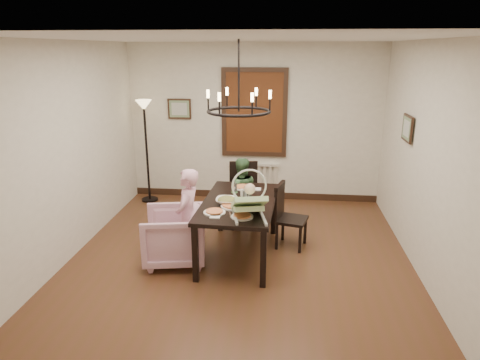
% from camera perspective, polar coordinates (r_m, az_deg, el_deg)
% --- Properties ---
extents(room_shell, '(4.51, 5.00, 2.81)m').
position_cam_1_polar(room_shell, '(5.63, 0.31, 3.87)').
color(room_shell, '#55301D').
rests_on(room_shell, ground).
extents(dining_table, '(1.00, 1.69, 0.77)m').
position_cam_1_polar(dining_table, '(5.64, -0.15, -3.65)').
color(dining_table, black).
rests_on(dining_table, room_shell).
extents(chair_far, '(0.51, 0.51, 1.01)m').
position_cam_1_polar(chair_far, '(6.65, 0.56, -2.05)').
color(chair_far, black).
rests_on(chair_far, room_shell).
extents(chair_right, '(0.49, 0.49, 0.92)m').
position_cam_1_polar(chair_right, '(6.02, 6.92, -4.79)').
color(chair_right, black).
rests_on(chair_right, room_shell).
extents(armchair, '(0.91, 0.90, 0.72)m').
position_cam_1_polar(armchair, '(5.67, -8.80, -7.38)').
color(armchair, '#DDA9C2').
rests_on(armchair, room_shell).
extents(elderly_woman, '(0.30, 0.41, 1.06)m').
position_cam_1_polar(elderly_woman, '(5.53, -6.92, -6.01)').
color(elderly_woman, '#E19FB6').
rests_on(elderly_woman, room_shell).
extents(seated_man, '(0.54, 0.47, 0.93)m').
position_cam_1_polar(seated_man, '(6.59, 0.07, -2.60)').
color(seated_man, '#3D643B').
rests_on(seated_man, room_shell).
extents(baby_bouncer, '(0.56, 0.69, 0.40)m').
position_cam_1_polar(baby_bouncer, '(5.03, 1.17, -2.83)').
color(baby_bouncer, '#BFE79F').
rests_on(baby_bouncer, dining_table).
extents(salad_bowl, '(0.34, 0.34, 0.08)m').
position_cam_1_polar(salad_bowl, '(5.52, -1.77, -2.74)').
color(salad_bowl, white).
rests_on(salad_bowl, dining_table).
extents(pizza_platter, '(0.34, 0.34, 0.04)m').
position_cam_1_polar(pizza_platter, '(5.42, -0.82, -3.38)').
color(pizza_platter, tan).
rests_on(pizza_platter, dining_table).
extents(drinking_glass, '(0.07, 0.07, 0.14)m').
position_cam_1_polar(drinking_glass, '(5.76, 0.90, -1.58)').
color(drinking_glass, silver).
rests_on(drinking_glass, dining_table).
extents(window_blinds, '(1.00, 0.03, 1.40)m').
position_cam_1_polar(window_blinds, '(7.64, 1.92, 8.94)').
color(window_blinds, '#522310').
rests_on(window_blinds, room_shell).
extents(radiator, '(0.92, 0.12, 0.62)m').
position_cam_1_polar(radiator, '(7.93, 1.84, -0.01)').
color(radiator, silver).
rests_on(radiator, room_shell).
extents(picture_back, '(0.42, 0.03, 0.36)m').
position_cam_1_polar(picture_back, '(7.85, -8.07, 9.38)').
color(picture_back, black).
rests_on(picture_back, room_shell).
extents(picture_right, '(0.03, 0.42, 0.36)m').
position_cam_1_polar(picture_right, '(6.29, 21.43, 6.43)').
color(picture_right, black).
rests_on(picture_right, room_shell).
extents(floor_lamp, '(0.30, 0.30, 1.80)m').
position_cam_1_polar(floor_lamp, '(7.84, -12.31, 3.56)').
color(floor_lamp, black).
rests_on(floor_lamp, room_shell).
extents(chandelier, '(0.80, 0.80, 0.04)m').
position_cam_1_polar(chandelier, '(5.33, -0.16, 9.13)').
color(chandelier, black).
rests_on(chandelier, room_shell).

